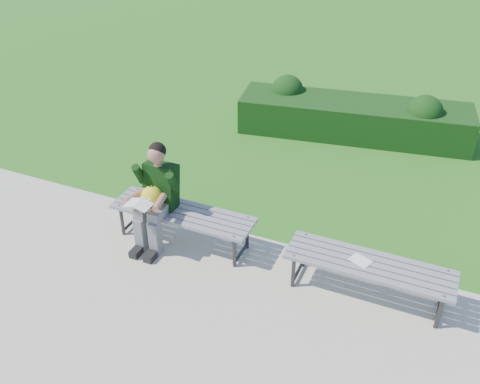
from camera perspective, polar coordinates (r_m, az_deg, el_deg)
name	(u,v)px	position (r m, az deg, el deg)	size (l,w,h in m)	color
ground	(242,233)	(6.94, 0.20, -4.43)	(80.00, 80.00, 0.00)	#3A7F1B
walkway	(175,326)	(5.77, -6.94, -13.96)	(30.00, 3.50, 0.02)	#A69B89
hedge	(354,116)	(9.45, 12.05, 7.95)	(3.98, 1.57, 0.87)	#173D0E
bench_left	(183,215)	(6.58, -6.13, -2.48)	(1.80, 0.50, 0.46)	gray
bench_right	(369,267)	(5.95, 13.59, -7.80)	(1.80, 0.50, 0.46)	gray
seated_boy	(155,193)	(6.48, -9.02, -0.14)	(0.56, 0.76, 1.31)	gray
paper_sheet	(360,261)	(5.92, 12.72, -7.15)	(0.26, 0.23, 0.01)	white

